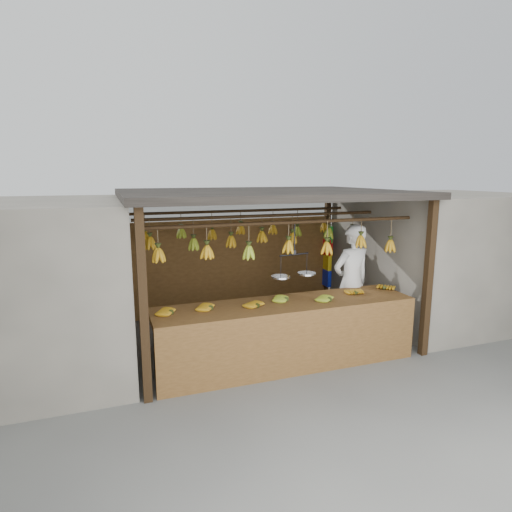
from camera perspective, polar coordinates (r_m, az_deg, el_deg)
name	(u,v)px	position (r m, az deg, el deg)	size (l,w,h in m)	color
ground	(262,336)	(7.24, 0.81, -10.59)	(80.00, 80.00, 0.00)	#5B5B57
stall	(255,216)	(7.08, -0.08, 5.38)	(4.30, 3.30, 2.40)	black
neighbor_left	(10,288)	(6.61, -29.94, -3.71)	(3.00, 3.00, 2.30)	slate
neighbor_right	(440,255)	(8.81, 23.36, 0.17)	(3.00, 3.00, 2.30)	slate
counter	(289,319)	(5.90, 4.48, -8.31)	(3.68, 0.84, 0.96)	brown
hanging_bananas	(262,239)	(6.81, 0.81, 2.31)	(3.61, 2.23, 0.38)	#B88013
balance_scale	(294,272)	(6.01, 5.08, -2.15)	(0.68, 0.31, 0.76)	black
vendor	(351,283)	(6.99, 12.58, -3.53)	(0.69, 0.45, 1.88)	white
bag_bundles	(327,255)	(8.94, 9.50, 0.10)	(0.08, 0.26, 1.26)	#199926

